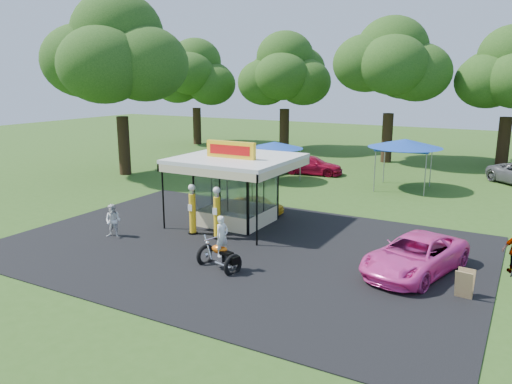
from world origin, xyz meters
TOP-DOWN VIEW (x-y plane):
  - ground at (0.00, 0.00)m, footprint 120.00×120.00m
  - asphalt_apron at (0.00, 2.00)m, footprint 20.00×14.00m
  - gas_station_kiosk at (-2.00, 4.99)m, footprint 5.40×5.40m
  - gas_pump_left at (-2.86, 2.47)m, footprint 0.45×0.45m
  - gas_pump_right at (-1.49, 2.45)m, footprint 0.45×0.45m
  - motorcycle at (0.68, -0.57)m, footprint 1.95×1.29m
  - spare_tires at (-3.81, 4.51)m, footprint 0.81×0.50m
  - a_frame_sign at (9.06, 1.21)m, footprint 0.58×0.54m
  - kiosk_car at (-2.00, 7.20)m, footprint 2.82×1.13m
  - pink_sedan at (7.16, 2.65)m, footprint 3.57×5.49m
  - spectator_west at (-5.74, 0.34)m, footprint 0.89×0.78m
  - bg_car_a at (-7.71, 17.58)m, footprint 4.25×2.29m
  - bg_car_b at (-3.82, 18.85)m, footprint 4.84×2.52m
  - tent_west at (-5.13, 15.20)m, footprint 3.98×3.98m
  - tent_east at (3.36, 17.00)m, footprint 4.70×4.70m
  - oak_far_a at (-21.57, 28.87)m, footprint 9.21×9.21m
  - oak_far_b at (-11.35, 29.51)m, footprint 9.44×9.44m
  - oak_far_c at (-0.41, 27.09)m, footprint 9.99×9.99m
  - oak_far_d at (8.39, 30.45)m, footprint 9.24×9.24m
  - oak_near at (-16.09, 12.00)m, footprint 11.09×11.09m

SIDE VIEW (x-z plane):
  - ground at x=0.00m, z-range 0.00..0.00m
  - asphalt_apron at x=0.00m, z-range 0.00..0.04m
  - spare_tires at x=-3.81m, z-range -0.01..0.68m
  - kiosk_car at x=-2.00m, z-range 0.00..0.96m
  - a_frame_sign at x=9.06m, z-range 0.01..1.00m
  - bg_car_a at x=-7.71m, z-range 0.00..1.33m
  - bg_car_b at x=-3.82m, z-range 0.00..1.34m
  - pink_sedan at x=7.16m, z-range 0.00..1.40m
  - spectator_west at x=-5.74m, z-range 0.00..1.56m
  - motorcycle at x=0.68m, z-range -0.25..1.97m
  - gas_pump_left at x=-2.86m, z-range -0.05..2.35m
  - gas_pump_right at x=-1.49m, z-range -0.05..2.38m
  - gas_station_kiosk at x=-2.00m, z-range -0.31..3.87m
  - tent_west at x=-5.13m, z-range 1.13..3.91m
  - tent_east at x=3.36m, z-range 1.33..4.62m
  - oak_far_a at x=-21.57m, z-range 1.49..12.41m
  - oak_far_d at x=8.39m, z-range 1.51..12.50m
  - oak_far_b at x=-11.35m, z-range 1.56..12.82m
  - oak_far_c at x=-0.41m, z-range 1.58..13.36m
  - oak_near at x=-16.09m, z-range 1.62..14.38m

